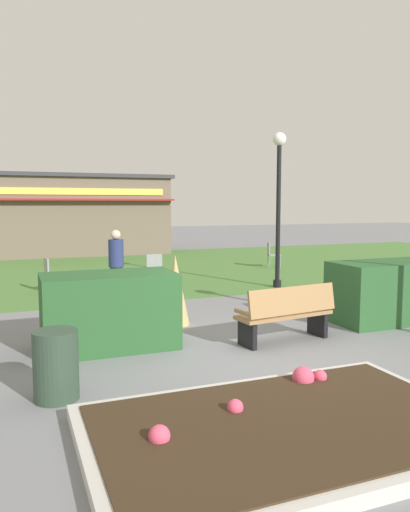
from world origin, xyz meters
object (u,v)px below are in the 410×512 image
Objects in this scene: lamppost_mid at (279,191)px; cafe_chair_north at (51,272)px; cafe_chair_east at (153,267)px; trash_bin at (56,365)px; person_strolling at (116,266)px; cafe_chair_center at (272,253)px; parked_car_west_slot at (32,231)px; park_bench at (287,313)px; food_kiosk at (77,214)px.

cafe_chair_north is (-5.81, 1.47, -2.09)m from lamppost_mid.
lamppost_mid is 4.68× the size of cafe_chair_east.
person_strolling is (1.75, 5.22, 0.45)m from trash_bin.
parked_car_west_slot is at bearing 116.06° from cafe_chair_center.
lamppost_mid is 4.89m from person_strolling.
cafe_chair_east is 2.58m from person_strolling.
food_kiosk is (-1.34, 16.53, 1.31)m from park_bench.
park_bench is at bearing -85.38° from food_kiosk.
lamppost_mid is 19.98m from parked_car_west_slot.
person_strolling is at bearing -92.98° from food_kiosk.
food_kiosk is 9.06× the size of cafe_chair_north.
cafe_chair_east is 0.21× the size of parked_car_west_slot.
food_kiosk reaches higher than cafe_chair_center.
food_kiosk is 1.89× the size of parked_car_west_slot.
food_kiosk is at bearing 94.47° from cafe_chair_east.
food_kiosk is at bearing 125.58° from cafe_chair_center.
park_bench is 1.04× the size of person_strolling.
cafe_chair_north is (0.47, 7.29, 0.12)m from trash_bin.
cafe_chair_center is 1.00× the size of cafe_chair_north.
cafe_chair_center is at bearing -108.13° from person_strolling.
cafe_chair_north reaches higher than trash_bin.
park_bench is 0.41× the size of parked_car_west_slot.
cafe_chair_north is at bearing 117.72° from park_bench.
cafe_chair_east is at bearing -81.79° from parked_car_west_slot.
cafe_chair_center is (5.78, -8.08, -1.26)m from food_kiosk.
lamppost_mid reaches higher than cafe_chair_east.
park_bench is 0.22× the size of food_kiosk.
cafe_chair_center is (4.45, 8.45, 0.05)m from park_bench.
cafe_chair_north is at bearing -100.56° from food_kiosk.
cafe_chair_east is at bearing -156.06° from cafe_chair_center.
cafe_chair_east is at bearing 153.96° from lamppost_mid.
cafe_chair_center is at bearing 62.25° from park_bench.
trash_bin is 7.31m from cafe_chair_north.
lamppost_mid reaches higher than person_strolling.
person_strolling is at bearing -86.85° from parked_car_west_slot.
cafe_chair_east is 5.45m from cafe_chair_center.
cafe_chair_north is at bearing -20.33° from person_strolling.
park_bench is at bearing -85.12° from cafe_chair_east.
lamppost_mid reaches higher than trash_bin.
cafe_chair_east is at bearing -85.53° from food_kiosk.
trash_bin is 0.19× the size of parked_car_west_slot.
park_bench is at bearing -118.26° from lamppost_mid.
lamppost_mid reaches higher than food_kiosk.
cafe_chair_north is at bearing -163.79° from cafe_chair_center.
parked_car_west_slot is at bearing 106.39° from lamppost_mid.
person_strolling is (-4.53, -0.60, -1.76)m from lamppost_mid.
trash_bin is (-6.28, -5.82, -2.21)m from lamppost_mid.
parked_car_west_slot is (-5.61, 19.08, -1.98)m from lamppost_mid.
person_strolling is 0.40× the size of parked_car_west_slot.
park_bench is 24.01m from parked_car_west_slot.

